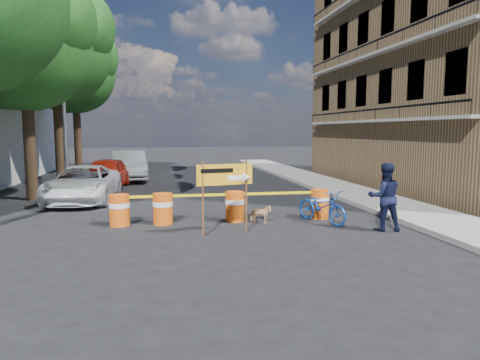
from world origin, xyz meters
name	(u,v)px	position (x,y,z in m)	size (l,w,h in m)	color
ground	(233,234)	(0.00, 0.00, 0.00)	(120.00, 120.00, 0.00)	black
sidewalk_east	(353,193)	(6.20, 6.00, 0.07)	(2.40, 40.00, 0.15)	gray
apartment_building	(451,62)	(12.00, 8.00, 6.00)	(8.00, 16.00, 12.00)	olive
tree_mid_a	(26,43)	(-6.74, 7.00, 6.01)	(5.25, 5.00, 8.68)	#332316
tree_mid_b	(56,48)	(-6.73, 12.00, 6.71)	(5.67, 5.40, 9.62)	#332316
tree_far	(76,72)	(-6.74, 17.00, 6.22)	(5.04, 4.80, 8.84)	#332316
streetlamp	(65,93)	(-5.93, 9.50, 4.38)	(1.25, 0.18, 8.00)	gray
barrel_far_left	(119,209)	(-3.02, 1.64, 0.47)	(0.58, 0.58, 0.90)	#DF3D0D
barrel_mid_left	(163,208)	(-1.80, 1.63, 0.47)	(0.58, 0.58, 0.90)	#DF3D0D
barrel_mid_right	(235,206)	(0.32, 1.63, 0.47)	(0.58, 0.58, 0.90)	#DF3D0D
barrel_far_right	(320,203)	(2.99, 1.58, 0.47)	(0.58, 0.58, 0.90)	#DF3D0D
detour_sign	(233,180)	(-0.01, 0.07, 1.44)	(1.50, 0.43, 1.97)	#592D19
pedestrian	(385,197)	(4.10, -0.31, 0.93)	(0.90, 0.70, 1.85)	black
bicycle	(322,191)	(2.80, 0.93, 0.94)	(0.66, 0.99, 1.89)	#164CB5
dog	(260,214)	(1.01, 1.20, 0.27)	(0.29, 0.64, 0.54)	#E9B686
suv_white	(83,184)	(-4.78, 6.30, 0.68)	(2.27, 4.92, 1.37)	white
sedan_red	(106,173)	(-4.34, 9.81, 0.73)	(1.71, 4.26, 1.45)	#A91D0E
sedan_silver	(129,165)	(-3.53, 13.24, 0.81)	(1.72, 4.95, 1.63)	silver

